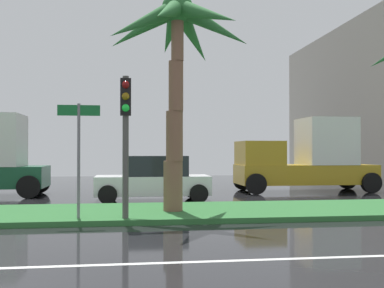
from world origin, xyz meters
TOP-DOWN VIEW (x-y plane):
  - ground_plane at (0.00, 9.00)m, footprint 90.00×42.00m
  - median_strip at (0.00, 8.00)m, footprint 85.50×4.00m
  - palm_tree_centre_left at (3.93, 7.59)m, footprint 4.39×4.52m
  - traffic_signal_median_right at (2.47, 6.38)m, footprint 0.28×0.43m
  - street_name_sign at (1.25, 6.60)m, footprint 1.10×0.08m
  - car_in_traffic_second at (3.51, 11.93)m, footprint 4.30×2.02m
  - box_truck_following at (10.88, 15.18)m, footprint 6.40×2.64m

SIDE VIEW (x-z plane):
  - ground_plane at x=0.00m, z-range -0.10..0.00m
  - median_strip at x=0.00m, z-range 0.00..0.15m
  - car_in_traffic_second at x=3.51m, z-range -0.03..1.69m
  - box_truck_following at x=10.88m, z-range -0.18..3.28m
  - street_name_sign at x=1.25m, z-range 0.58..3.58m
  - traffic_signal_median_right at x=2.47m, z-range 0.85..4.57m
  - palm_tree_centre_left at x=3.93m, z-range 1.91..8.30m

